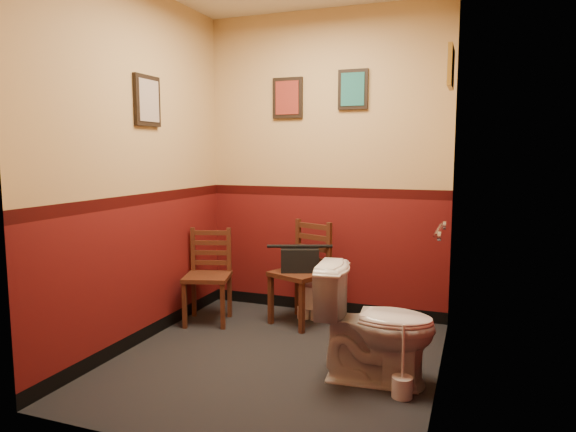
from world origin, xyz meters
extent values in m
cube|color=black|center=(0.00, 0.00, 0.00)|extent=(2.20, 2.40, 0.00)
cube|color=#591110|center=(0.00, 1.20, 1.35)|extent=(2.20, 0.00, 2.70)
cube|color=#591110|center=(0.00, -1.20, 1.35)|extent=(2.20, 0.00, 2.70)
cube|color=#591110|center=(-1.10, 0.00, 1.35)|extent=(0.00, 2.40, 2.70)
cube|color=#591110|center=(1.10, 0.00, 1.35)|extent=(0.00, 2.40, 2.70)
cylinder|color=silver|center=(1.07, 0.25, 0.95)|extent=(0.03, 0.50, 0.03)
cylinder|color=silver|center=(1.09, 0.00, 0.95)|extent=(0.02, 0.06, 0.06)
cylinder|color=silver|center=(1.09, 0.50, 0.95)|extent=(0.02, 0.06, 0.06)
cube|color=black|center=(-0.35, 1.18, 1.95)|extent=(0.28, 0.03, 0.36)
cube|color=maroon|center=(-0.35, 1.17, 1.95)|extent=(0.22, 0.01, 0.30)
cube|color=black|center=(0.25, 1.18, 2.00)|extent=(0.26, 0.03, 0.34)
cube|color=#206865|center=(0.25, 1.17, 2.00)|extent=(0.20, 0.01, 0.28)
cube|color=black|center=(-1.08, 0.10, 1.85)|extent=(0.03, 0.30, 0.38)
cube|color=#A38F80|center=(-1.07, 0.10, 1.85)|extent=(0.01, 0.24, 0.31)
cube|color=olive|center=(1.08, 0.60, 2.05)|extent=(0.03, 0.34, 0.28)
cube|color=#A38F80|center=(1.07, 0.60, 2.05)|extent=(0.01, 0.28, 0.22)
imported|color=white|center=(0.72, -0.08, 0.37)|extent=(0.79, 0.48, 0.74)
cylinder|color=silver|center=(0.92, -0.25, 0.06)|extent=(0.13, 0.13, 0.13)
cylinder|color=silver|center=(0.92, -0.25, 0.27)|extent=(0.02, 0.02, 0.36)
cube|color=#492315|center=(-0.85, 0.55, 0.40)|extent=(0.47, 0.47, 0.04)
cube|color=#492315|center=(-0.96, 0.35, 0.20)|extent=(0.04, 0.04, 0.40)
cube|color=#492315|center=(-1.05, 0.66, 0.20)|extent=(0.04, 0.04, 0.40)
cube|color=#492315|center=(-0.65, 0.44, 0.20)|extent=(0.04, 0.04, 0.40)
cube|color=#492315|center=(-0.74, 0.75, 0.20)|extent=(0.04, 0.04, 0.40)
cube|color=#492315|center=(-1.05, 0.66, 0.60)|extent=(0.04, 0.04, 0.40)
cube|color=#492315|center=(-0.74, 0.75, 0.60)|extent=(0.04, 0.04, 0.40)
cube|color=#492315|center=(-0.90, 0.71, 0.49)|extent=(0.30, 0.11, 0.04)
cube|color=#492315|center=(-0.90, 0.71, 0.58)|extent=(0.30, 0.11, 0.04)
cube|color=#492315|center=(-0.90, 0.71, 0.67)|extent=(0.30, 0.11, 0.04)
cube|color=#492315|center=(-0.90, 0.71, 0.76)|extent=(0.30, 0.11, 0.04)
cube|color=#492315|center=(-0.10, 0.80, 0.44)|extent=(0.53, 0.53, 0.04)
cube|color=#492315|center=(-0.33, 0.71, 0.22)|extent=(0.05, 0.05, 0.44)
cube|color=#492315|center=(-0.20, 1.03, 0.22)|extent=(0.05, 0.05, 0.44)
cube|color=#492315|center=(0.00, 0.58, 0.22)|extent=(0.05, 0.05, 0.44)
cube|color=#492315|center=(0.13, 0.90, 0.22)|extent=(0.05, 0.05, 0.44)
cube|color=#492315|center=(-0.20, 1.04, 0.66)|extent=(0.05, 0.05, 0.44)
cube|color=#492315|center=(0.13, 0.91, 0.66)|extent=(0.05, 0.05, 0.44)
cube|color=#492315|center=(-0.03, 0.97, 0.53)|extent=(0.32, 0.15, 0.04)
cube|color=#492315|center=(-0.03, 0.97, 0.63)|extent=(0.32, 0.15, 0.04)
cube|color=#492315|center=(-0.03, 0.97, 0.73)|extent=(0.32, 0.15, 0.04)
cube|color=#492315|center=(-0.03, 0.97, 0.83)|extent=(0.32, 0.15, 0.04)
cube|color=black|center=(-0.10, 0.80, 0.56)|extent=(0.35, 0.26, 0.20)
cylinder|color=black|center=(-0.10, 0.80, 0.67)|extent=(0.27, 0.12, 0.03)
cylinder|color=silver|center=(-0.11, 0.94, 0.05)|extent=(0.11, 0.11, 0.10)
cylinder|color=silver|center=(0.01, 0.94, 0.05)|extent=(0.11, 0.11, 0.10)
cylinder|color=silver|center=(-0.05, 0.93, 0.15)|extent=(0.11, 0.11, 0.10)
cylinder|color=silver|center=(-0.05, 0.91, 0.25)|extent=(0.11, 0.11, 0.10)
cylinder|color=silver|center=(-0.05, 0.94, 0.36)|extent=(0.11, 0.11, 0.10)
camera|label=1|loc=(1.30, -3.23, 1.46)|focal=32.00mm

